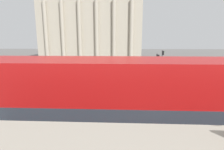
{
  "coord_description": "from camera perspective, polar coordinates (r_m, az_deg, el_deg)",
  "views": [
    {
      "loc": [
        -1.06,
        -2.5,
        4.78
      ],
      "look_at": [
        -1.9,
        15.48,
        1.23
      ],
      "focal_mm": 28.0,
      "sensor_mm": 36.0,
      "label": 1
    }
  ],
  "objects": [
    {
      "name": "pedestrian_grey",
      "position": [
        24.06,
        29.66,
        0.48
      ],
      "size": [
        0.32,
        0.32,
        1.63
      ],
      "rotation": [
        0.0,
        0.0,
        1.48
      ],
      "color": "#282B33",
      "rests_on": "ground_plane"
    },
    {
      "name": "pedestrian_white",
      "position": [
        16.58,
        -9.75,
        -2.12
      ],
      "size": [
        0.32,
        0.32,
        1.76
      ],
      "rotation": [
        0.0,
        0.0,
        0.62
      ],
      "color": "#282B33",
      "rests_on": "ground_plane"
    },
    {
      "name": "double_decker_bus",
      "position": [
        6.49,
        0.09,
        -11.29
      ],
      "size": [
        10.72,
        2.69,
        4.15
      ],
      "rotation": [
        0.0,
        0.0,
        -0.08
      ],
      "color": "black",
      "rests_on": "ground_plane"
    },
    {
      "name": "traffic_light_far",
      "position": [
        30.51,
        16.18,
        5.71
      ],
      "size": [
        0.42,
        0.24,
        3.21
      ],
      "color": "black",
      "rests_on": "ground_plane"
    },
    {
      "name": "pedestrian_yellow",
      "position": [
        31.81,
        4.18,
        4.16
      ],
      "size": [
        0.32,
        0.32,
        1.61
      ],
      "rotation": [
        0.0,
        0.0,
        2.51
      ],
      "color": "#282B33",
      "rests_on": "ground_plane"
    },
    {
      "name": "traffic_light_mid",
      "position": [
        21.82,
        14.56,
        3.83
      ],
      "size": [
        0.42,
        0.24,
        3.24
      ],
      "color": "black",
      "rests_on": "ground_plane"
    },
    {
      "name": "plaza_building_left",
      "position": [
        47.53,
        -6.53,
        15.35
      ],
      "size": [
        25.39,
        12.13,
        16.63
      ],
      "color": "#B2A893",
      "rests_on": "ground_plane"
    },
    {
      "name": "traffic_light_near",
      "position": [
        13.2,
        -7.81,
        -0.13
      ],
      "size": [
        0.42,
        0.24,
        3.38
      ],
      "color": "black",
      "rests_on": "ground_plane"
    }
  ]
}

